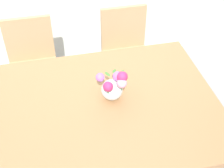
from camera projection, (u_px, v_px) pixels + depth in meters
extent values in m
cube|color=#9E7047|center=(100.00, 108.00, 2.13)|extent=(1.56, 1.18, 0.04)
cylinder|color=#9E7047|center=(4.00, 112.00, 2.64)|extent=(0.07, 0.07, 0.74)
cylinder|color=#9E7047|center=(167.00, 86.00, 2.88)|extent=(0.07, 0.07, 0.74)
cube|color=tan|center=(34.00, 72.00, 2.88)|extent=(0.42, 0.42, 0.04)
cylinder|color=tan|center=(59.00, 103.00, 2.93)|extent=(0.04, 0.04, 0.44)
cylinder|color=tan|center=(18.00, 109.00, 2.87)|extent=(0.04, 0.04, 0.44)
cylinder|color=tan|center=(56.00, 77.00, 3.20)|extent=(0.04, 0.04, 0.44)
cylinder|color=tan|center=(18.00, 83.00, 3.13)|extent=(0.04, 0.04, 0.44)
cube|color=tan|center=(29.00, 39.00, 2.87)|extent=(0.42, 0.04, 0.42)
cube|color=tan|center=(128.00, 59.00, 3.02)|extent=(0.42, 0.42, 0.04)
cylinder|color=tan|center=(151.00, 88.00, 3.08)|extent=(0.04, 0.04, 0.44)
cylinder|color=tan|center=(113.00, 94.00, 3.01)|extent=(0.04, 0.04, 0.44)
cylinder|color=tan|center=(140.00, 65.00, 3.34)|extent=(0.04, 0.04, 0.44)
cylinder|color=tan|center=(105.00, 70.00, 3.28)|extent=(0.04, 0.04, 0.44)
cube|color=tan|center=(123.00, 27.00, 3.01)|extent=(0.42, 0.04, 0.42)
sphere|color=silver|center=(112.00, 90.00, 2.13)|extent=(0.14, 0.14, 0.14)
sphere|color=#B266C6|center=(100.00, 77.00, 2.09)|extent=(0.06, 0.06, 0.06)
cylinder|color=#478438|center=(100.00, 79.00, 2.10)|extent=(0.01, 0.01, 0.03)
sphere|color=#D12D66|center=(122.00, 77.00, 2.02)|extent=(0.07, 0.07, 0.07)
cylinder|color=#478438|center=(122.00, 82.00, 2.04)|extent=(0.01, 0.01, 0.08)
sphere|color=#E55B4C|center=(122.00, 76.00, 2.09)|extent=(0.05, 0.05, 0.05)
cylinder|color=#478438|center=(122.00, 79.00, 2.10)|extent=(0.01, 0.01, 0.04)
sphere|color=#EA9EBC|center=(122.00, 83.00, 2.02)|extent=(0.06, 0.06, 0.06)
cylinder|color=#478438|center=(122.00, 86.00, 2.03)|extent=(0.01, 0.01, 0.05)
sphere|color=#D12D66|center=(108.00, 87.00, 1.99)|extent=(0.06, 0.06, 0.06)
cylinder|color=#478438|center=(108.00, 90.00, 2.01)|extent=(0.01, 0.01, 0.06)
sphere|color=#B266C6|center=(118.00, 76.00, 2.06)|extent=(0.06, 0.06, 0.06)
cylinder|color=#478438|center=(117.00, 80.00, 2.08)|extent=(0.01, 0.01, 0.06)
ellipsoid|color=#478438|center=(107.00, 74.00, 2.12)|extent=(0.04, 0.07, 0.02)
ellipsoid|color=#478438|center=(121.00, 73.00, 2.13)|extent=(0.07, 0.06, 0.01)
ellipsoid|color=#478438|center=(114.00, 71.00, 2.13)|extent=(0.05, 0.07, 0.03)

